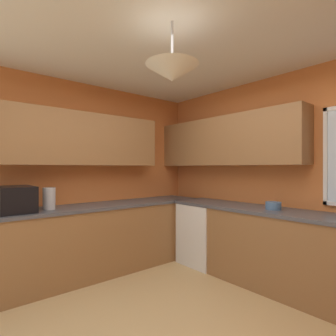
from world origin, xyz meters
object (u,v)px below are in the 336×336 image
at_px(dishwasher, 204,234).
at_px(microwave, 15,199).
at_px(bowl, 273,206).
at_px(kettle, 49,199).

bearing_deg(dishwasher, microwave, -105.59).
distance_m(microwave, bowl, 2.96).
relative_size(microwave, bowl, 2.66).
bearing_deg(microwave, kettle, 86.74).
distance_m(dishwasher, bowl, 1.20).
height_order(dishwasher, bowl, bowl).
relative_size(dishwasher, kettle, 3.37).
relative_size(dishwasher, bowl, 4.86).
height_order(microwave, kettle, microwave).
bearing_deg(bowl, kettle, -129.98).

